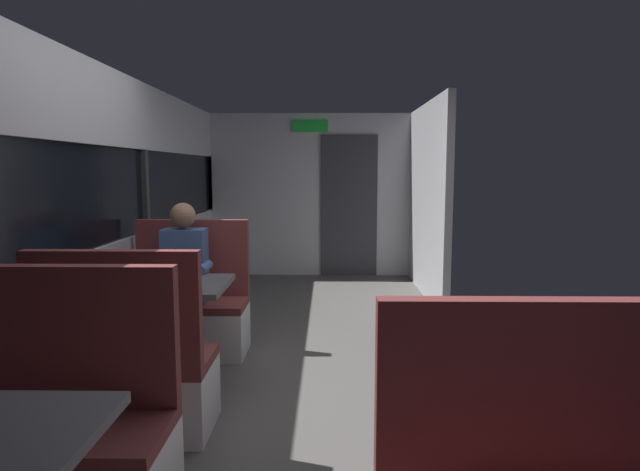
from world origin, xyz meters
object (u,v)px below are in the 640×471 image
object	(u,v)px
bench_near_window_facing_entry	(60,449)
bench_mid_window_facing_end	(128,378)
dining_table_mid_window	(163,297)
bench_mid_window_facing_entry	(189,314)
seated_passenger	(186,291)

from	to	relation	value
bench_near_window_facing_entry	bench_mid_window_facing_end	xyz separation A→B (m)	(0.00, 0.79, 0.00)
dining_table_mid_window	bench_mid_window_facing_entry	bearing A→B (deg)	90.00
dining_table_mid_window	bench_mid_window_facing_entry	distance (m)	0.77
bench_near_window_facing_entry	dining_table_mid_window	bearing A→B (deg)	90.00
bench_near_window_facing_entry	bench_mid_window_facing_end	world-z (taller)	same
bench_mid_window_facing_end	bench_mid_window_facing_entry	distance (m)	1.40
bench_mid_window_facing_end	dining_table_mid_window	bearing A→B (deg)	90.00
bench_mid_window_facing_entry	seated_passenger	bearing A→B (deg)	-90.00
bench_mid_window_facing_end	bench_mid_window_facing_entry	bearing A→B (deg)	90.00
bench_mid_window_facing_entry	bench_mid_window_facing_end	bearing A→B (deg)	-90.00
seated_passenger	bench_near_window_facing_entry	bearing A→B (deg)	-90.00
dining_table_mid_window	seated_passenger	bearing A→B (deg)	90.00
bench_mid_window_facing_end	seated_passenger	bearing A→B (deg)	90.00
bench_mid_window_facing_end	seated_passenger	xyz separation A→B (m)	(0.00, 1.33, 0.21)
dining_table_mid_window	seated_passenger	size ratio (longest dim) A/B	0.71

